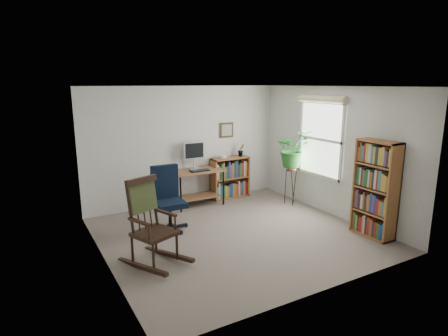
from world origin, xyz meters
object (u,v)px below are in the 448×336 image
office_chair (170,199)px  rocking_chair (154,222)px  desk (197,188)px  low_bookshelf (230,178)px  tall_bookshelf (375,189)px

office_chair → rocking_chair: rocking_chair is taller
desk → rocking_chair: 2.60m
office_chair → rocking_chair: (-0.63, -1.03, 0.05)m
desk → office_chair: 1.41m
desk → low_bookshelf: 0.85m
desk → tall_bookshelf: bearing=-57.5°
desk → tall_bookshelf: (1.81, -2.84, 0.42)m
tall_bookshelf → office_chair: bearing=146.5°
office_chair → tall_bookshelf: 3.36m
rocking_chair → low_bookshelf: rocking_chair is taller
rocking_chair → tall_bookshelf: tall_bookshelf is taller
desk → rocking_chair: (-1.62, -2.02, 0.24)m
office_chair → low_bookshelf: size_ratio=1.25×
low_bookshelf → tall_bookshelf: size_ratio=0.57×
low_bookshelf → rocking_chair: bearing=-138.9°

